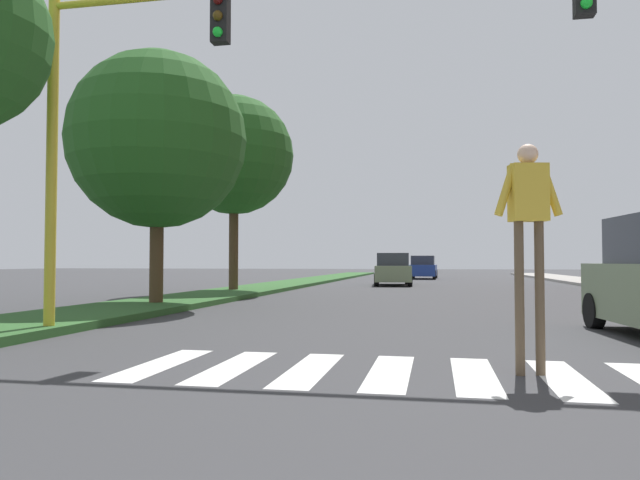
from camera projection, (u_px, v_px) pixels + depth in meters
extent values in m
plane|color=#38383A|center=(444.00, 287.00, 28.66)|extent=(140.00, 140.00, 0.00)
cube|color=silver|center=(161.00, 364.00, 7.01)|extent=(0.45, 2.20, 0.01)
cube|color=silver|center=(234.00, 366.00, 6.84)|extent=(0.45, 2.20, 0.01)
cube|color=silver|center=(310.00, 369.00, 6.67)|extent=(0.45, 2.20, 0.01)
cube|color=silver|center=(390.00, 372.00, 6.49)|extent=(0.45, 2.20, 0.01)
cube|color=silver|center=(474.00, 375.00, 6.32)|extent=(0.45, 2.20, 0.01)
cube|color=silver|center=(564.00, 378.00, 6.15)|extent=(0.45, 2.20, 0.01)
cube|color=#2D5B28|center=(278.00, 286.00, 28.18)|extent=(2.70, 64.00, 0.15)
cylinder|color=#4C3823|center=(157.00, 247.00, 15.65)|extent=(0.36, 0.36, 2.89)
sphere|color=#23561E|center=(158.00, 140.00, 15.75)|extent=(4.71, 4.71, 4.71)
cylinder|color=#4C3823|center=(234.00, 240.00, 22.90)|extent=(0.36, 0.36, 3.83)
sphere|color=#23561E|center=(234.00, 155.00, 23.02)|extent=(4.62, 4.62, 4.62)
cylinder|color=gold|center=(52.00, 147.00, 9.96)|extent=(0.18, 0.18, 6.00)
cube|color=black|center=(220.00, 19.00, 9.46)|extent=(0.28, 0.20, 0.80)
sphere|color=#4C380F|center=(218.00, 16.00, 9.34)|extent=(0.16, 0.16, 0.16)
sphere|color=#19D833|center=(218.00, 32.00, 9.33)|extent=(0.16, 0.16, 0.16)
sphere|color=#19D833|center=(587.00, 3.00, 8.29)|extent=(0.16, 0.16, 0.16)
cylinder|color=brown|center=(540.00, 298.00, 6.36)|extent=(0.12, 0.12, 1.65)
cylinder|color=brown|center=(519.00, 298.00, 6.36)|extent=(0.12, 0.12, 1.65)
cube|color=gold|center=(528.00, 193.00, 6.40)|extent=(0.42, 0.32, 0.62)
cylinder|color=gold|center=(550.00, 190.00, 6.41)|extent=(0.28, 0.14, 0.58)
cylinder|color=gold|center=(506.00, 190.00, 6.40)|extent=(0.28, 0.14, 0.58)
sphere|color=beige|center=(528.00, 154.00, 6.41)|extent=(0.26, 0.26, 0.22)
cylinder|color=black|center=(594.00, 311.00, 10.84)|extent=(0.27, 0.66, 0.64)
cube|color=gray|center=(392.00, 273.00, 30.65)|extent=(2.16, 4.51, 0.79)
cube|color=#2D333D|center=(392.00, 259.00, 30.46)|extent=(1.74, 2.10, 0.65)
cylinder|color=black|center=(377.00, 278.00, 32.45)|extent=(0.27, 0.66, 0.64)
cylinder|color=black|center=(407.00, 278.00, 32.28)|extent=(0.27, 0.66, 0.64)
cylinder|color=black|center=(376.00, 280.00, 29.00)|extent=(0.27, 0.66, 0.64)
cylinder|color=black|center=(410.00, 280.00, 28.83)|extent=(0.27, 0.66, 0.64)
cube|color=navy|center=(423.00, 270.00, 42.20)|extent=(1.95, 4.51, 0.78)
cube|color=#2D333D|center=(423.00, 260.00, 42.01)|extent=(1.65, 2.05, 0.64)
cylinder|color=black|center=(413.00, 274.00, 44.10)|extent=(0.24, 0.65, 0.64)
cylinder|color=black|center=(436.00, 274.00, 43.74)|extent=(0.24, 0.65, 0.64)
cylinder|color=black|center=(410.00, 275.00, 40.64)|extent=(0.24, 0.65, 0.64)
cylinder|color=black|center=(434.00, 275.00, 40.27)|extent=(0.24, 0.65, 0.64)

